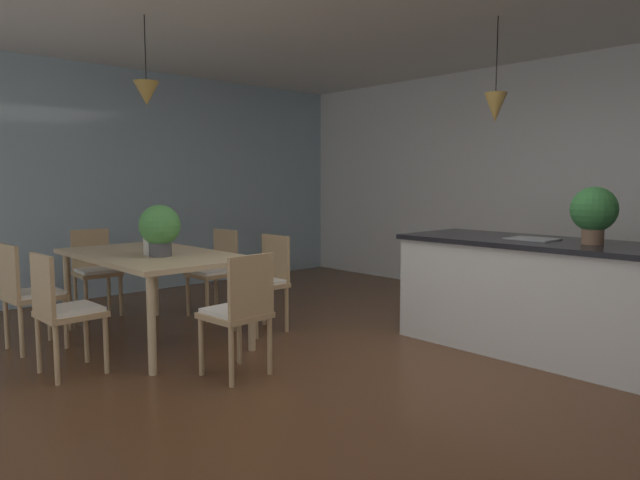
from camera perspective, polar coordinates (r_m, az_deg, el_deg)
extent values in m
cube|color=brown|center=(4.16, 5.64, -13.54)|extent=(10.00, 8.40, 0.04)
cube|color=white|center=(6.73, 24.62, 5.25)|extent=(10.00, 0.12, 2.70)
cube|color=#9EB7C6|center=(7.28, -19.01, 5.48)|extent=(0.06, 8.40, 2.70)
cube|color=#D1B284|center=(5.06, -16.42, -1.48)|extent=(1.82, 1.02, 0.04)
cylinder|color=#D1B284|center=(6.04, -16.16, -3.83)|extent=(0.06, 0.06, 0.73)
cylinder|color=#D1B284|center=(4.64, -6.87, -6.54)|extent=(0.06, 0.06, 0.73)
cylinder|color=#D1B284|center=(5.71, -23.92, -4.66)|extent=(0.06, 0.06, 0.73)
cylinder|color=#D1B284|center=(4.21, -16.50, -8.04)|extent=(0.06, 0.06, 0.73)
cube|color=tan|center=(4.42, -23.64, -6.78)|extent=(0.41, 0.41, 0.04)
cube|color=white|center=(4.42, -23.66, -6.34)|extent=(0.37, 0.37, 0.03)
cube|color=tan|center=(4.32, -26.00, -4.07)|extent=(0.38, 0.04, 0.42)
cylinder|color=tan|center=(4.69, -22.33, -8.85)|extent=(0.04, 0.04, 0.41)
cylinder|color=tan|center=(4.39, -20.61, -9.79)|extent=(0.04, 0.04, 0.41)
cylinder|color=tan|center=(4.58, -26.31, -9.38)|extent=(0.04, 0.04, 0.41)
cylinder|color=tan|center=(4.27, -24.85, -10.41)|extent=(0.04, 0.04, 0.41)
cube|color=tan|center=(6.22, -21.39, -3.14)|extent=(0.42, 0.42, 0.04)
cube|color=white|center=(6.21, -21.40, -2.82)|extent=(0.38, 0.38, 0.03)
cube|color=tan|center=(6.36, -21.98, -0.88)|extent=(0.05, 0.38, 0.42)
cylinder|color=tan|center=(6.15, -19.30, -5.29)|extent=(0.04, 0.04, 0.41)
cylinder|color=tan|center=(6.05, -22.33, -5.59)|extent=(0.04, 0.04, 0.41)
cylinder|color=tan|center=(6.47, -20.36, -4.79)|extent=(0.04, 0.04, 0.41)
cylinder|color=tan|center=(6.37, -23.25, -5.07)|extent=(0.04, 0.04, 0.41)
cube|color=tan|center=(5.19, -26.63, -5.09)|extent=(0.42, 0.42, 0.04)
cube|color=white|center=(5.18, -26.65, -4.71)|extent=(0.38, 0.38, 0.03)
cube|color=tan|center=(5.10, -28.65, -2.76)|extent=(0.38, 0.05, 0.42)
cylinder|color=tan|center=(5.45, -25.43, -6.96)|extent=(0.04, 0.04, 0.41)
cylinder|color=tan|center=(5.14, -24.07, -7.65)|extent=(0.04, 0.04, 0.41)
cylinder|color=tan|center=(5.34, -28.87, -7.37)|extent=(0.04, 0.04, 0.41)
cylinder|color=tan|center=(5.03, -27.69, -8.11)|extent=(0.04, 0.04, 0.41)
cube|color=tan|center=(5.86, -10.82, -3.37)|extent=(0.42, 0.42, 0.04)
cube|color=white|center=(5.85, -10.83, -3.03)|extent=(0.38, 0.38, 0.03)
cube|color=tan|center=(5.93, -9.43, -0.99)|extent=(0.38, 0.05, 0.42)
cylinder|color=tan|center=(5.67, -11.22, -6.01)|extent=(0.04, 0.04, 0.41)
cylinder|color=tan|center=(5.95, -13.07, -5.49)|extent=(0.04, 0.04, 0.41)
cylinder|color=tan|center=(5.86, -8.45, -5.57)|extent=(0.04, 0.04, 0.41)
cylinder|color=tan|center=(6.13, -10.37, -5.09)|extent=(0.04, 0.04, 0.41)
cube|color=tan|center=(4.07, -8.50, -7.43)|extent=(0.43, 0.43, 0.04)
cube|color=white|center=(4.06, -8.51, -6.95)|extent=(0.38, 0.38, 0.03)
cube|color=tan|center=(3.88, -6.89, -4.58)|extent=(0.06, 0.38, 0.42)
cylinder|color=tan|center=(4.16, -11.80, -10.40)|extent=(0.04, 0.04, 0.41)
cylinder|color=tan|center=(4.35, -8.09, -9.59)|extent=(0.04, 0.04, 0.41)
cylinder|color=tan|center=(3.90, -8.86, -11.47)|extent=(0.04, 0.04, 0.41)
cylinder|color=tan|center=(4.10, -5.06, -10.52)|extent=(0.04, 0.04, 0.41)
cube|color=tan|center=(5.19, -6.02, -4.49)|extent=(0.40, 0.40, 0.04)
cube|color=white|center=(5.19, -6.02, -4.11)|extent=(0.36, 0.36, 0.03)
cube|color=tan|center=(5.26, -4.47, -1.80)|extent=(0.38, 0.03, 0.42)
cylinder|color=tan|center=(5.01, -6.40, -7.52)|extent=(0.04, 0.04, 0.41)
cylinder|color=tan|center=(5.28, -8.59, -6.84)|extent=(0.04, 0.04, 0.41)
cylinder|color=tan|center=(5.21, -3.36, -6.96)|extent=(0.04, 0.04, 0.41)
cylinder|color=tan|center=(5.47, -5.62, -6.36)|extent=(0.04, 0.04, 0.41)
cube|color=silver|center=(4.89, 20.90, -5.38)|extent=(2.12, 0.83, 0.88)
cube|color=black|center=(4.82, 21.09, -0.24)|extent=(2.18, 0.89, 0.04)
cube|color=gray|center=(4.85, 20.44, 0.11)|extent=(0.36, 0.30, 0.01)
cylinder|color=black|center=(5.07, -17.09, 17.87)|extent=(0.01, 0.01, 0.53)
cone|color=olive|center=(5.01, -16.96, 13.85)|extent=(0.21, 0.21, 0.19)
cylinder|color=black|center=(5.11, 17.28, 17.29)|extent=(0.01, 0.01, 0.61)
cone|color=olive|center=(5.04, 17.13, 12.56)|extent=(0.18, 0.18, 0.24)
cylinder|color=#8C664C|center=(4.65, 25.61, 0.33)|extent=(0.15, 0.15, 0.12)
sphere|color=#387F3D|center=(4.64, 25.72, 2.79)|extent=(0.33, 0.33, 0.33)
cylinder|color=#4C4C51|center=(4.81, -15.67, -0.92)|extent=(0.18, 0.18, 0.11)
sphere|color=#478C42|center=(4.79, -15.74, 1.43)|extent=(0.33, 0.33, 0.33)
cylinder|color=silver|center=(4.93, -16.60, -0.09)|extent=(0.12, 0.12, 0.23)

